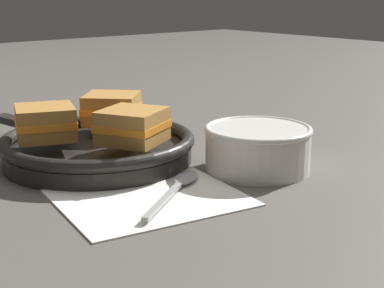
# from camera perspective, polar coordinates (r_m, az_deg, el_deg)

# --- Properties ---
(ground_plane) EXTENTS (4.00, 4.00, 0.00)m
(ground_plane) POSITION_cam_1_polar(r_m,az_deg,el_deg) (0.82, -3.22, -2.65)
(ground_plane) COLOR #56514C
(napkin) EXTENTS (0.24, 0.22, 0.00)m
(napkin) POSITION_cam_1_polar(r_m,az_deg,el_deg) (0.72, -4.17, -5.13)
(napkin) COLOR white
(napkin) RESTS_ON ground_plane
(soup_bowl) EXTENTS (0.15, 0.15, 0.06)m
(soup_bowl) POSITION_cam_1_polar(r_m,az_deg,el_deg) (0.82, 6.40, -0.13)
(soup_bowl) COLOR silver
(soup_bowl) RESTS_ON ground_plane
(spoon) EXTENTS (0.16, 0.11, 0.01)m
(spoon) POSITION_cam_1_polar(r_m,az_deg,el_deg) (0.74, -1.19, -3.85)
(spoon) COLOR #9E9EA3
(spoon) RESTS_ON napkin
(skillet) EXTENTS (0.28, 0.40, 0.04)m
(skillet) POSITION_cam_1_polar(r_m,az_deg,el_deg) (0.87, -9.18, -0.33)
(skillet) COLOR black
(skillet) RESTS_ON ground_plane
(sandwich_near_left) EXTENTS (0.11, 0.11, 0.05)m
(sandwich_near_left) POSITION_cam_1_polar(r_m,az_deg,el_deg) (0.80, -5.79, 1.75)
(sandwich_near_left) COLOR #B27A38
(sandwich_near_left) RESTS_ON skillet
(sandwich_near_right) EXTENTS (0.11, 0.11, 0.05)m
(sandwich_near_right) POSITION_cam_1_polar(r_m,az_deg,el_deg) (0.92, -7.77, 3.42)
(sandwich_near_right) COLOR #B27A38
(sandwich_near_right) RESTS_ON skillet
(sandwich_far_left) EXTENTS (0.11, 0.11, 0.05)m
(sandwich_far_left) POSITION_cam_1_polar(r_m,az_deg,el_deg) (0.85, -14.03, 2.04)
(sandwich_far_left) COLOR #B27A38
(sandwich_far_left) RESTS_ON skillet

